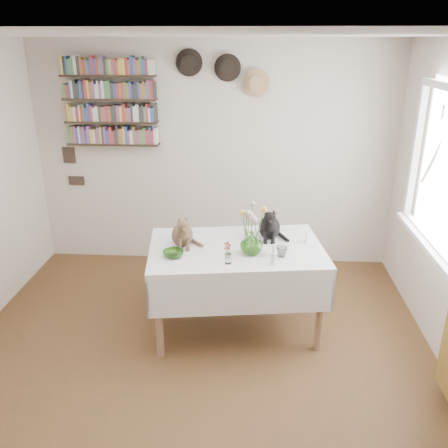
# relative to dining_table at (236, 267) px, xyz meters

# --- Properties ---
(room) EXTENTS (4.08, 4.58, 2.58)m
(room) POSITION_rel_dining_table_xyz_m (-0.31, -0.81, 0.65)
(room) COLOR brown
(room) RESTS_ON ground
(window) EXTENTS (0.12, 1.52, 1.32)m
(window) POSITION_rel_dining_table_xyz_m (1.66, -0.01, 0.79)
(window) COLOR white
(window) RESTS_ON room
(dining_table) EXTENTS (1.61, 1.15, 0.80)m
(dining_table) POSITION_rel_dining_table_xyz_m (0.00, 0.00, 0.00)
(dining_table) COLOR white
(dining_table) RESTS_ON room
(tabby_cat) EXTENTS (0.26, 0.30, 0.30)m
(tabby_cat) POSITION_rel_dining_table_xyz_m (-0.47, 0.01, 0.35)
(tabby_cat) COLOR brown
(tabby_cat) RESTS_ON dining_table
(black_cat) EXTENTS (0.22, 0.28, 0.32)m
(black_cat) POSITION_rel_dining_table_xyz_m (0.29, 0.22, 0.36)
(black_cat) COLOR black
(black_cat) RESTS_ON dining_table
(flower_vase) EXTENTS (0.24, 0.24, 0.20)m
(flower_vase) POSITION_rel_dining_table_xyz_m (0.13, -0.13, 0.30)
(flower_vase) COLOR #6FB746
(flower_vase) RESTS_ON dining_table
(green_bowl) EXTENTS (0.20, 0.20, 0.05)m
(green_bowl) POSITION_rel_dining_table_xyz_m (-0.51, -0.23, 0.22)
(green_bowl) COLOR #6FB746
(green_bowl) RESTS_ON dining_table
(drinking_glass) EXTENTS (0.12, 0.12, 0.09)m
(drinking_glass) POSITION_rel_dining_table_xyz_m (0.38, -0.17, 0.24)
(drinking_glass) COLOR white
(drinking_glass) RESTS_ON dining_table
(candlestick) EXTENTS (0.05, 0.05, 0.18)m
(candlestick) POSITION_rel_dining_table_xyz_m (0.31, -0.32, 0.26)
(candlestick) COLOR white
(candlestick) RESTS_ON dining_table
(berry_jar) EXTENTS (0.05, 0.05, 0.21)m
(berry_jar) POSITION_rel_dining_table_xyz_m (-0.05, -0.32, 0.29)
(berry_jar) COLOR white
(berry_jar) RESTS_ON dining_table
(porcelain_figurine) EXTENTS (0.05, 0.05, 0.10)m
(porcelain_figurine) POSITION_rel_dining_table_xyz_m (0.62, 0.12, 0.24)
(porcelain_figurine) COLOR white
(porcelain_figurine) RESTS_ON dining_table
(flower_bouquet) EXTENTS (0.17, 0.12, 0.39)m
(flower_bouquet) POSITION_rel_dining_table_xyz_m (0.13, -0.12, 0.54)
(flower_bouquet) COLOR #4C7233
(flower_bouquet) RESTS_ON flower_vase
(bookshelf_unit) EXTENTS (1.00, 0.16, 0.91)m
(bookshelf_unit) POSITION_rel_dining_table_xyz_m (-1.41, 1.35, 1.24)
(bookshelf_unit) COLOR #2E2315
(bookshelf_unit) RESTS_ON room
(wall_hats) EXTENTS (0.98, 0.09, 0.48)m
(wall_hats) POSITION_rel_dining_table_xyz_m (-0.19, 1.38, 1.56)
(wall_hats) COLOR black
(wall_hats) RESTS_ON room
(wall_art_plaques) EXTENTS (0.21, 0.02, 0.44)m
(wall_art_plaques) POSITION_rel_dining_table_xyz_m (-1.94, 1.42, 0.52)
(wall_art_plaques) COLOR #38281E
(wall_art_plaques) RESTS_ON room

